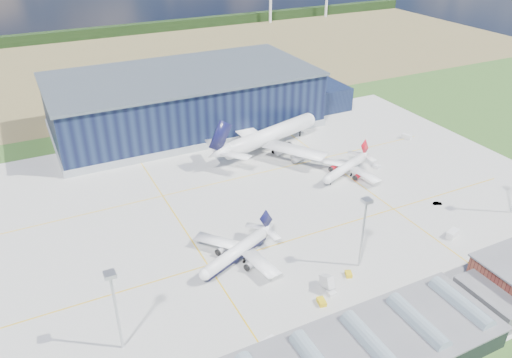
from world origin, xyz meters
name	(u,v)px	position (x,y,z in m)	size (l,w,h in m)	color
ground	(280,223)	(0.00, 0.00, 0.00)	(600.00, 600.00, 0.00)	#325921
apron	(266,209)	(0.00, 10.00, 0.03)	(220.00, 160.00, 0.08)	#A1A19C
farmland	(124,62)	(0.00, 220.00, 0.00)	(600.00, 220.00, 0.01)	olive
treeline	(100,32)	(0.00, 300.00, 4.00)	(600.00, 8.00, 8.00)	black
hangar	(190,102)	(2.81, 94.80, 11.62)	(145.00, 62.00, 26.10)	black
glass_concourse	(381,346)	(-6.45, -60.00, 3.69)	(78.00, 23.00, 8.60)	black
light_mast_west	(114,299)	(-60.00, -30.00, 15.43)	(2.60, 2.60, 23.00)	#B9BDC1
light_mast_center	(364,222)	(10.00, -30.00, 15.43)	(2.60, 2.60, 23.00)	#B9BDC1
airliner_navy	(236,247)	(-21.82, -12.00, 5.41)	(33.20, 32.47, 10.82)	white
airliner_red	(346,164)	(39.13, 18.21, 5.24)	(32.13, 31.43, 10.48)	white
airliner_widebody	(270,127)	(24.16, 53.10, 10.20)	(62.56, 61.20, 20.40)	white
gse_tug_a	(322,302)	(-8.79, -38.69, 0.66)	(1.92, 3.15, 1.31)	yellow
gse_tug_b	(349,274)	(4.50, -32.46, 0.57)	(1.76, 2.64, 1.15)	yellow
gse_van_a	(266,346)	(-29.23, -46.00, 1.21)	(2.42, 5.56, 2.42)	silver
gse_cart_a	(376,166)	(54.55, 17.92, 0.65)	(2.00, 3.00, 1.30)	silver
gse_van_b	(407,137)	(85.09, 34.69, 1.03)	(2.07, 4.51, 2.07)	silver
gse_tug_c	(276,137)	(31.95, 62.00, 0.71)	(2.02, 3.24, 1.42)	yellow
gse_cart_b	(293,149)	(32.30, 47.33, 0.57)	(1.74, 2.61, 1.13)	silver
gse_van_c	(452,234)	(45.79, -31.43, 1.16)	(2.31, 4.82, 2.31)	silver
airstair	(327,284)	(-4.32, -34.29, 1.65)	(2.06, 5.15, 3.30)	silver
car_b	(437,203)	(55.93, -14.59, 0.53)	(1.12, 3.22, 1.06)	#99999E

